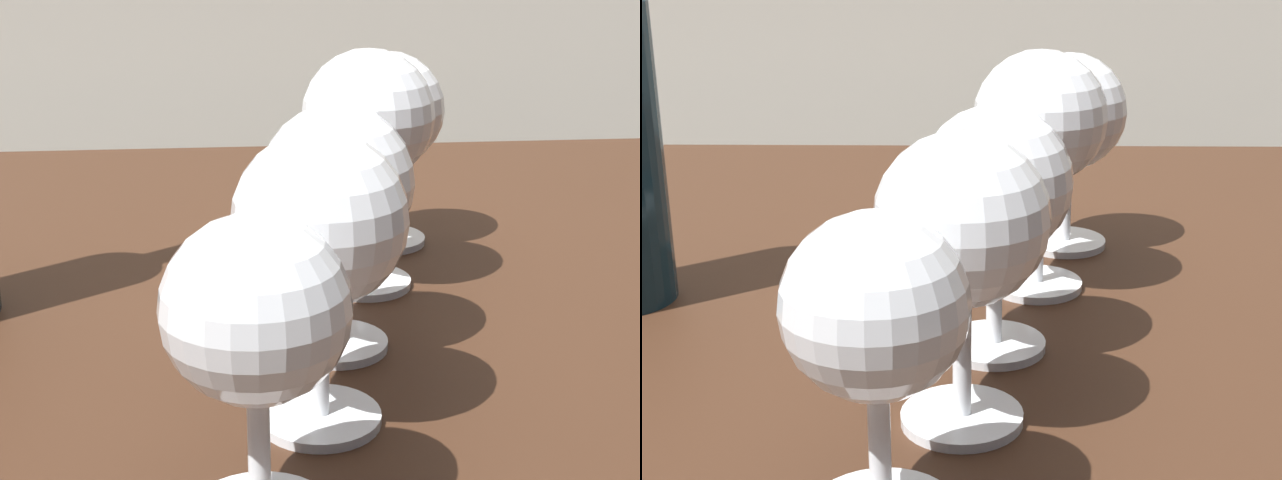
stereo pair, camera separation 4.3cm
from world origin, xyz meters
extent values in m
cube|color=#382114|center=(0.00, 0.00, 0.76)|extent=(1.27, 0.78, 0.03)
cylinder|color=white|center=(0.09, -0.27, 0.81)|extent=(0.01, 0.01, 0.07)
sphere|color=white|center=(0.09, -0.27, 0.87)|extent=(0.07, 0.07, 0.07)
ellipsoid|color=gold|center=(0.09, -0.27, 0.86)|extent=(0.06, 0.06, 0.03)
cylinder|color=white|center=(0.12, -0.19, 0.77)|extent=(0.06, 0.06, 0.00)
cylinder|color=white|center=(0.12, -0.19, 0.81)|extent=(0.01, 0.01, 0.07)
sphere|color=white|center=(0.12, -0.19, 0.87)|extent=(0.08, 0.08, 0.08)
ellipsoid|color=beige|center=(0.12, -0.19, 0.87)|extent=(0.07, 0.07, 0.04)
cylinder|color=white|center=(0.14, -0.10, 0.77)|extent=(0.06, 0.06, 0.00)
cylinder|color=white|center=(0.14, -0.10, 0.81)|extent=(0.01, 0.01, 0.07)
sphere|color=white|center=(0.14, -0.10, 0.87)|extent=(0.08, 0.08, 0.08)
ellipsoid|color=#470A16|center=(0.14, -0.10, 0.87)|extent=(0.07, 0.07, 0.03)
cylinder|color=white|center=(0.17, -0.01, 0.77)|extent=(0.06, 0.06, 0.00)
cylinder|color=white|center=(0.17, -0.01, 0.82)|extent=(0.01, 0.01, 0.08)
sphere|color=white|center=(0.17, -0.01, 0.88)|extent=(0.08, 0.08, 0.08)
ellipsoid|color=maroon|center=(0.17, -0.01, 0.89)|extent=(0.07, 0.07, 0.04)
cylinder|color=white|center=(0.20, 0.07, 0.77)|extent=(0.06, 0.06, 0.00)
cylinder|color=white|center=(0.20, 0.07, 0.81)|extent=(0.01, 0.01, 0.07)
sphere|color=white|center=(0.20, 0.07, 0.87)|extent=(0.08, 0.08, 0.08)
ellipsoid|color=#EACC66|center=(0.20, 0.07, 0.87)|extent=(0.07, 0.07, 0.04)
camera|label=1|loc=(0.09, -0.59, 1.00)|focal=53.70mm
camera|label=2|loc=(0.13, -0.59, 1.00)|focal=53.70mm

